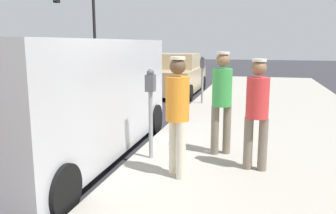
{
  "coord_description": "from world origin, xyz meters",
  "views": [
    {
      "loc": [
        3.05,
        -4.71,
        2.09
      ],
      "look_at": [
        1.65,
        0.76,
        1.05
      ],
      "focal_mm": 37.24,
      "sensor_mm": 36.0,
      "label": 1
    }
  ],
  "objects_px": {
    "parking_meter_near": "(151,98)",
    "parking_meter_far": "(203,72)",
    "pedestrian_in_orange": "(177,109)",
    "pedestrian_in_red": "(257,107)",
    "traffic_light_corner": "(80,16)",
    "pedestrian_in_green": "(222,96)",
    "parked_sedan_ahead": "(176,76)",
    "parked_van": "(71,96)"
  },
  "relations": [
    {
      "from": "pedestrian_in_green",
      "to": "parked_sedan_ahead",
      "type": "distance_m",
      "value": 8.47
    },
    {
      "from": "parking_meter_far",
      "to": "pedestrian_in_green",
      "type": "height_order",
      "value": "pedestrian_in_green"
    },
    {
      "from": "parking_meter_near",
      "to": "traffic_light_corner",
      "type": "relative_size",
      "value": 0.29
    },
    {
      "from": "pedestrian_in_orange",
      "to": "parked_sedan_ahead",
      "type": "distance_m",
      "value": 9.51
    },
    {
      "from": "parking_meter_far",
      "to": "parked_van",
      "type": "bearing_deg",
      "value": -104.94
    },
    {
      "from": "pedestrian_in_green",
      "to": "parked_van",
      "type": "bearing_deg",
      "value": -169.54
    },
    {
      "from": "parking_meter_near",
      "to": "pedestrian_in_orange",
      "type": "relative_size",
      "value": 0.87
    },
    {
      "from": "parking_meter_near",
      "to": "pedestrian_in_red",
      "type": "xyz_separation_m",
      "value": [
        1.72,
        -0.13,
        -0.05
      ]
    },
    {
      "from": "pedestrian_in_green",
      "to": "traffic_light_corner",
      "type": "height_order",
      "value": "traffic_light_corner"
    },
    {
      "from": "pedestrian_in_red",
      "to": "parked_van",
      "type": "height_order",
      "value": "parked_van"
    },
    {
      "from": "parking_meter_far",
      "to": "traffic_light_corner",
      "type": "bearing_deg",
      "value": 139.91
    },
    {
      "from": "pedestrian_in_orange",
      "to": "traffic_light_corner",
      "type": "bearing_deg",
      "value": 123.04
    },
    {
      "from": "pedestrian_in_green",
      "to": "parked_sedan_ahead",
      "type": "bearing_deg",
      "value": 108.34
    },
    {
      "from": "parked_van",
      "to": "traffic_light_corner",
      "type": "bearing_deg",
      "value": 117.29
    },
    {
      "from": "pedestrian_in_red",
      "to": "traffic_light_corner",
      "type": "relative_size",
      "value": 0.33
    },
    {
      "from": "parking_meter_far",
      "to": "parked_sedan_ahead",
      "type": "height_order",
      "value": "parking_meter_far"
    },
    {
      "from": "pedestrian_in_orange",
      "to": "pedestrian_in_green",
      "type": "height_order",
      "value": "pedestrian_in_green"
    },
    {
      "from": "parking_meter_far",
      "to": "pedestrian_in_orange",
      "type": "distance_m",
      "value": 6.39
    },
    {
      "from": "parking_meter_far",
      "to": "parked_sedan_ahead",
      "type": "relative_size",
      "value": 0.34
    },
    {
      "from": "pedestrian_in_red",
      "to": "pedestrian_in_green",
      "type": "relative_size",
      "value": 0.95
    },
    {
      "from": "parking_meter_far",
      "to": "traffic_light_corner",
      "type": "height_order",
      "value": "traffic_light_corner"
    },
    {
      "from": "pedestrian_in_green",
      "to": "parked_sedan_ahead",
      "type": "relative_size",
      "value": 0.41
    },
    {
      "from": "pedestrian_in_orange",
      "to": "traffic_light_corner",
      "type": "relative_size",
      "value": 0.34
    },
    {
      "from": "pedestrian_in_orange",
      "to": "pedestrian_in_green",
      "type": "distance_m",
      "value": 1.32
    },
    {
      "from": "parked_van",
      "to": "parked_sedan_ahead",
      "type": "xyz_separation_m",
      "value": [
        -0.03,
        8.51,
        -0.41
      ]
    },
    {
      "from": "pedestrian_in_orange",
      "to": "parked_sedan_ahead",
      "type": "bearing_deg",
      "value": 103.09
    },
    {
      "from": "parking_meter_near",
      "to": "pedestrian_in_green",
      "type": "height_order",
      "value": "pedestrian_in_green"
    },
    {
      "from": "traffic_light_corner",
      "to": "pedestrian_in_orange",
      "type": "bearing_deg",
      "value": -56.96
    },
    {
      "from": "pedestrian_in_orange",
      "to": "traffic_light_corner",
      "type": "distance_m",
      "value": 15.57
    },
    {
      "from": "pedestrian_in_orange",
      "to": "parked_sedan_ahead",
      "type": "height_order",
      "value": "pedestrian_in_orange"
    },
    {
      "from": "parking_meter_near",
      "to": "traffic_light_corner",
      "type": "distance_m",
      "value": 14.66
    },
    {
      "from": "parking_meter_near",
      "to": "traffic_light_corner",
      "type": "height_order",
      "value": "traffic_light_corner"
    },
    {
      "from": "pedestrian_in_orange",
      "to": "pedestrian_in_red",
      "type": "bearing_deg",
      "value": 27.01
    },
    {
      "from": "parking_meter_far",
      "to": "parking_meter_near",
      "type": "bearing_deg",
      "value": -90.0
    },
    {
      "from": "parking_meter_near",
      "to": "parked_van",
      "type": "distance_m",
      "value": 1.5
    },
    {
      "from": "pedestrian_in_red",
      "to": "pedestrian_in_green",
      "type": "distance_m",
      "value": 0.89
    },
    {
      "from": "pedestrian_in_orange",
      "to": "parked_van",
      "type": "height_order",
      "value": "parked_van"
    },
    {
      "from": "parking_meter_far",
      "to": "parked_sedan_ahead",
      "type": "distance_m",
      "value": 3.3
    },
    {
      "from": "parking_meter_near",
      "to": "parking_meter_far",
      "type": "bearing_deg",
      "value": 90.0
    },
    {
      "from": "parking_meter_near",
      "to": "pedestrian_in_green",
      "type": "xyz_separation_m",
      "value": [
        1.13,
        0.53,
        0.01
      ]
    },
    {
      "from": "parking_meter_far",
      "to": "pedestrian_in_red",
      "type": "height_order",
      "value": "pedestrian_in_red"
    },
    {
      "from": "pedestrian_in_red",
      "to": "parked_sedan_ahead",
      "type": "xyz_separation_m",
      "value": [
        -3.26,
        8.69,
        -0.38
      ]
    }
  ]
}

